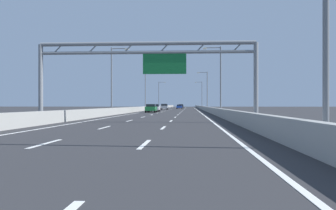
# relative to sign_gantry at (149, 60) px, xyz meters

# --- Properties ---
(ground_plane) EXTENTS (260.00, 260.00, 0.00)m
(ground_plane) POSITION_rel_sign_gantry_xyz_m (-0.18, 72.16, -4.88)
(ground_plane) COLOR #2D2D30
(lane_dash_left_1) EXTENTS (0.16, 3.00, 0.01)m
(lane_dash_left_1) POSITION_rel_sign_gantry_xyz_m (-1.98, -15.34, -4.87)
(lane_dash_left_1) COLOR white
(lane_dash_left_1) RESTS_ON ground_plane
(lane_dash_left_2) EXTENTS (0.16, 3.00, 0.01)m
(lane_dash_left_2) POSITION_rel_sign_gantry_xyz_m (-1.98, -6.34, -4.87)
(lane_dash_left_2) COLOR white
(lane_dash_left_2) RESTS_ON ground_plane
(lane_dash_left_3) EXTENTS (0.16, 3.00, 0.01)m
(lane_dash_left_3) POSITION_rel_sign_gantry_xyz_m (-1.98, 2.66, -4.87)
(lane_dash_left_3) COLOR white
(lane_dash_left_3) RESTS_ON ground_plane
(lane_dash_left_4) EXTENTS (0.16, 3.00, 0.01)m
(lane_dash_left_4) POSITION_rel_sign_gantry_xyz_m (-1.98, 11.66, -4.87)
(lane_dash_left_4) COLOR white
(lane_dash_left_4) RESTS_ON ground_plane
(lane_dash_left_5) EXTENTS (0.16, 3.00, 0.01)m
(lane_dash_left_5) POSITION_rel_sign_gantry_xyz_m (-1.98, 20.66, -4.87)
(lane_dash_left_5) COLOR white
(lane_dash_left_5) RESTS_ON ground_plane
(lane_dash_left_6) EXTENTS (0.16, 3.00, 0.01)m
(lane_dash_left_6) POSITION_rel_sign_gantry_xyz_m (-1.98, 29.66, -4.87)
(lane_dash_left_6) COLOR white
(lane_dash_left_6) RESTS_ON ground_plane
(lane_dash_left_7) EXTENTS (0.16, 3.00, 0.01)m
(lane_dash_left_7) POSITION_rel_sign_gantry_xyz_m (-1.98, 38.66, -4.87)
(lane_dash_left_7) COLOR white
(lane_dash_left_7) RESTS_ON ground_plane
(lane_dash_left_8) EXTENTS (0.16, 3.00, 0.01)m
(lane_dash_left_8) POSITION_rel_sign_gantry_xyz_m (-1.98, 47.66, -4.87)
(lane_dash_left_8) COLOR white
(lane_dash_left_8) RESTS_ON ground_plane
(lane_dash_left_9) EXTENTS (0.16, 3.00, 0.01)m
(lane_dash_left_9) POSITION_rel_sign_gantry_xyz_m (-1.98, 56.66, -4.87)
(lane_dash_left_9) COLOR white
(lane_dash_left_9) RESTS_ON ground_plane
(lane_dash_left_10) EXTENTS (0.16, 3.00, 0.01)m
(lane_dash_left_10) POSITION_rel_sign_gantry_xyz_m (-1.98, 65.66, -4.87)
(lane_dash_left_10) COLOR white
(lane_dash_left_10) RESTS_ON ground_plane
(lane_dash_left_11) EXTENTS (0.16, 3.00, 0.01)m
(lane_dash_left_11) POSITION_rel_sign_gantry_xyz_m (-1.98, 74.66, -4.87)
(lane_dash_left_11) COLOR white
(lane_dash_left_11) RESTS_ON ground_plane
(lane_dash_left_12) EXTENTS (0.16, 3.00, 0.01)m
(lane_dash_left_12) POSITION_rel_sign_gantry_xyz_m (-1.98, 83.66, -4.87)
(lane_dash_left_12) COLOR white
(lane_dash_left_12) RESTS_ON ground_plane
(lane_dash_left_13) EXTENTS (0.16, 3.00, 0.01)m
(lane_dash_left_13) POSITION_rel_sign_gantry_xyz_m (-1.98, 92.66, -4.87)
(lane_dash_left_13) COLOR white
(lane_dash_left_13) RESTS_ON ground_plane
(lane_dash_left_14) EXTENTS (0.16, 3.00, 0.01)m
(lane_dash_left_14) POSITION_rel_sign_gantry_xyz_m (-1.98, 101.66, -4.87)
(lane_dash_left_14) COLOR white
(lane_dash_left_14) RESTS_ON ground_plane
(lane_dash_left_15) EXTENTS (0.16, 3.00, 0.01)m
(lane_dash_left_15) POSITION_rel_sign_gantry_xyz_m (-1.98, 110.66, -4.87)
(lane_dash_left_15) COLOR white
(lane_dash_left_15) RESTS_ON ground_plane
(lane_dash_left_16) EXTENTS (0.16, 3.00, 0.01)m
(lane_dash_left_16) POSITION_rel_sign_gantry_xyz_m (-1.98, 119.66, -4.87)
(lane_dash_left_16) COLOR white
(lane_dash_left_16) RESTS_ON ground_plane
(lane_dash_left_17) EXTENTS (0.16, 3.00, 0.01)m
(lane_dash_left_17) POSITION_rel_sign_gantry_xyz_m (-1.98, 128.66, -4.87)
(lane_dash_left_17) COLOR white
(lane_dash_left_17) RESTS_ON ground_plane
(lane_dash_right_1) EXTENTS (0.16, 3.00, 0.01)m
(lane_dash_right_1) POSITION_rel_sign_gantry_xyz_m (1.62, -15.34, -4.87)
(lane_dash_right_1) COLOR white
(lane_dash_right_1) RESTS_ON ground_plane
(lane_dash_right_2) EXTENTS (0.16, 3.00, 0.01)m
(lane_dash_right_2) POSITION_rel_sign_gantry_xyz_m (1.62, -6.34, -4.87)
(lane_dash_right_2) COLOR white
(lane_dash_right_2) RESTS_ON ground_plane
(lane_dash_right_3) EXTENTS (0.16, 3.00, 0.01)m
(lane_dash_right_3) POSITION_rel_sign_gantry_xyz_m (1.62, 2.66, -4.87)
(lane_dash_right_3) COLOR white
(lane_dash_right_3) RESTS_ON ground_plane
(lane_dash_right_4) EXTENTS (0.16, 3.00, 0.01)m
(lane_dash_right_4) POSITION_rel_sign_gantry_xyz_m (1.62, 11.66, -4.87)
(lane_dash_right_4) COLOR white
(lane_dash_right_4) RESTS_ON ground_plane
(lane_dash_right_5) EXTENTS (0.16, 3.00, 0.01)m
(lane_dash_right_5) POSITION_rel_sign_gantry_xyz_m (1.62, 20.66, -4.87)
(lane_dash_right_5) COLOR white
(lane_dash_right_5) RESTS_ON ground_plane
(lane_dash_right_6) EXTENTS (0.16, 3.00, 0.01)m
(lane_dash_right_6) POSITION_rel_sign_gantry_xyz_m (1.62, 29.66, -4.87)
(lane_dash_right_6) COLOR white
(lane_dash_right_6) RESTS_ON ground_plane
(lane_dash_right_7) EXTENTS (0.16, 3.00, 0.01)m
(lane_dash_right_7) POSITION_rel_sign_gantry_xyz_m (1.62, 38.66, -4.87)
(lane_dash_right_7) COLOR white
(lane_dash_right_7) RESTS_ON ground_plane
(lane_dash_right_8) EXTENTS (0.16, 3.00, 0.01)m
(lane_dash_right_8) POSITION_rel_sign_gantry_xyz_m (1.62, 47.66, -4.87)
(lane_dash_right_8) COLOR white
(lane_dash_right_8) RESTS_ON ground_plane
(lane_dash_right_9) EXTENTS (0.16, 3.00, 0.01)m
(lane_dash_right_9) POSITION_rel_sign_gantry_xyz_m (1.62, 56.66, -4.87)
(lane_dash_right_9) COLOR white
(lane_dash_right_9) RESTS_ON ground_plane
(lane_dash_right_10) EXTENTS (0.16, 3.00, 0.01)m
(lane_dash_right_10) POSITION_rel_sign_gantry_xyz_m (1.62, 65.66, -4.87)
(lane_dash_right_10) COLOR white
(lane_dash_right_10) RESTS_ON ground_plane
(lane_dash_right_11) EXTENTS (0.16, 3.00, 0.01)m
(lane_dash_right_11) POSITION_rel_sign_gantry_xyz_m (1.62, 74.66, -4.87)
(lane_dash_right_11) COLOR white
(lane_dash_right_11) RESTS_ON ground_plane
(lane_dash_right_12) EXTENTS (0.16, 3.00, 0.01)m
(lane_dash_right_12) POSITION_rel_sign_gantry_xyz_m (1.62, 83.66, -4.87)
(lane_dash_right_12) COLOR white
(lane_dash_right_12) RESTS_ON ground_plane
(lane_dash_right_13) EXTENTS (0.16, 3.00, 0.01)m
(lane_dash_right_13) POSITION_rel_sign_gantry_xyz_m (1.62, 92.66, -4.87)
(lane_dash_right_13) COLOR white
(lane_dash_right_13) RESTS_ON ground_plane
(lane_dash_right_14) EXTENTS (0.16, 3.00, 0.01)m
(lane_dash_right_14) POSITION_rel_sign_gantry_xyz_m (1.62, 101.66, -4.87)
(lane_dash_right_14) COLOR white
(lane_dash_right_14) RESTS_ON ground_plane
(lane_dash_right_15) EXTENTS (0.16, 3.00, 0.01)m
(lane_dash_right_15) POSITION_rel_sign_gantry_xyz_m (1.62, 110.66, -4.87)
(lane_dash_right_15) COLOR white
(lane_dash_right_15) RESTS_ON ground_plane
(lane_dash_right_16) EXTENTS (0.16, 3.00, 0.01)m
(lane_dash_right_16) POSITION_rel_sign_gantry_xyz_m (1.62, 119.66, -4.87)
(lane_dash_right_16) COLOR white
(lane_dash_right_16) RESTS_ON ground_plane
(lane_dash_right_17) EXTENTS (0.16, 3.00, 0.01)m
(lane_dash_right_17) POSITION_rel_sign_gantry_xyz_m (1.62, 128.66, -4.87)
(lane_dash_right_17) COLOR white
(lane_dash_right_17) RESTS_ON ground_plane
(edge_line_left) EXTENTS (0.16, 176.00, 0.01)m
(edge_line_left) POSITION_rel_sign_gantry_xyz_m (-5.43, 60.16, -4.87)
(edge_line_left) COLOR white
(edge_line_left) RESTS_ON ground_plane
(edge_line_right) EXTENTS (0.16, 176.00, 0.01)m
(edge_line_right) POSITION_rel_sign_gantry_xyz_m (5.07, 60.16, -4.87)
(edge_line_right) COLOR white
(edge_line_right) RESTS_ON ground_plane
(barrier_left) EXTENTS (0.45, 220.00, 0.95)m
(barrier_left) POSITION_rel_sign_gantry_xyz_m (-7.08, 82.16, -4.40)
(barrier_left) COLOR #9E9E99
(barrier_left) RESTS_ON ground_plane
(barrier_right) EXTENTS (0.45, 220.00, 0.95)m
(barrier_right) POSITION_rel_sign_gantry_xyz_m (6.72, 82.16, -4.40)
(barrier_right) COLOR #9E9E99
(barrier_right) RESTS_ON ground_plane
(sign_gantry) EXTENTS (17.34, 0.36, 6.36)m
(sign_gantry) POSITION_rel_sign_gantry_xyz_m (0.00, 0.00, 0.00)
(sign_gantry) COLOR gray
(sign_gantry) RESTS_ON ground_plane
(streetlamp_left_mid) EXTENTS (2.58, 0.28, 9.50)m
(streetlamp_left_mid) POSITION_rel_sign_gantry_xyz_m (-7.65, 22.40, 0.52)
(streetlamp_left_mid) COLOR slate
(streetlamp_left_mid) RESTS_ON ground_plane
(streetlamp_right_mid) EXTENTS (2.58, 0.28, 9.50)m
(streetlamp_right_mid) POSITION_rel_sign_gantry_xyz_m (7.28, 22.40, 0.52)
(streetlamp_right_mid) COLOR slate
(streetlamp_right_mid) RESTS_ON ground_plane
(streetlamp_left_far) EXTENTS (2.58, 0.28, 9.50)m
(streetlamp_left_far) POSITION_rel_sign_gantry_xyz_m (-7.65, 61.18, 0.52)
(streetlamp_left_far) COLOR slate
(streetlamp_left_far) RESTS_ON ground_plane
(streetlamp_right_far) EXTENTS (2.58, 0.28, 9.50)m
(streetlamp_right_far) POSITION_rel_sign_gantry_xyz_m (7.28, 61.18, 0.52)
(streetlamp_right_far) COLOR slate
(streetlamp_right_far) RESTS_ON ground_plane
(streetlamp_left_distant) EXTENTS (2.58, 0.28, 9.50)m
(streetlamp_left_distant) POSITION_rel_sign_gantry_xyz_m (-7.65, 99.95, 0.52)
(streetlamp_left_distant) COLOR slate
(streetlamp_left_distant) RESTS_ON ground_plane
(streetlamp_right_distant) EXTENTS (2.58, 0.28, 9.50)m
(streetlamp_right_distant) POSITION_rel_sign_gantry_xyz_m (7.28, 99.95, 0.52)
(streetlamp_right_distant) COLOR slate
(streetlamp_right_distant) RESTS_ON ground_plane
(silver_car) EXTENTS (1.87, 4.58, 1.57)m
(silver_car) POSITION_rel_sign_gantry_xyz_m (-3.79, 70.91, -4.09)
(silver_car) COLOR #A8ADB2
(silver_car) RESTS_ON ground_plane
(blue_car) EXTENTS (1.77, 4.50, 1.38)m
(blue_car) POSITION_rel_sign_gantry_xyz_m (-0.18, 89.06, -4.15)
(blue_car) COLOR #2347AD
(blue_car) RESTS_ON ground_plane
(green_car) EXTENTS (1.74, 4.21, 1.47)m
(green_car) POSITION_rel_sign_gantry_xyz_m (-3.56, 34.69, -4.12)
(green_car) COLOR #1E7A38
(green_car) RESTS_ON ground_plane
(white_car) EXTENTS (1.87, 4.50, 1.48)m
(white_car) POSITION_rel_sign_gantry_xyz_m (-3.63, 41.60, -4.12)
(white_car) COLOR silver
(white_car) RESTS_ON ground_plane
(black_car) EXTENTS (1.79, 4.36, 1.47)m
(black_car) POSITION_rel_sign_gantry_xyz_m (-0.13, 107.78, -4.11)
(black_car) COLOR black
(black_car) RESTS_ON ground_plane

